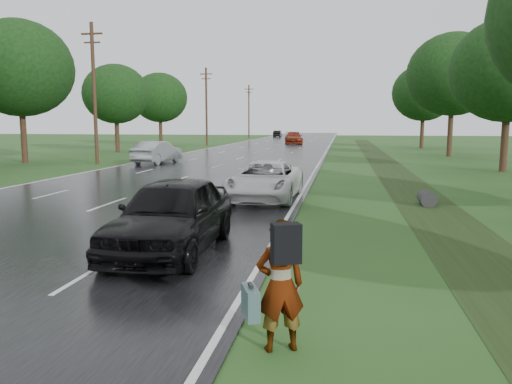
{
  "coord_description": "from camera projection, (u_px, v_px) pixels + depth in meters",
  "views": [
    {
      "loc": [
        8.42,
        -8.81,
        3.01
      ],
      "look_at": [
        6.33,
        3.24,
        1.3
      ],
      "focal_mm": 35.0,
      "sensor_mm": 36.0,
      "label": 1
    }
  ],
  "objects": [
    {
      "name": "road",
      "position": [
        264.0,
        150.0,
        54.34
      ],
      "size": [
        14.0,
        180.0,
        0.04
      ],
      "primitive_type": "cube",
      "color": "black",
      "rests_on": "ground"
    },
    {
      "name": "edge_stripe_east",
      "position": [
        327.0,
        150.0,
        53.2
      ],
      "size": [
        0.12,
        180.0,
        0.01
      ],
      "primitive_type": "cube",
      "color": "silver",
      "rests_on": "road"
    },
    {
      "name": "edge_stripe_west",
      "position": [
        204.0,
        149.0,
        55.48
      ],
      "size": [
        0.12,
        180.0,
        0.01
      ],
      "primitive_type": "cube",
      "color": "silver",
      "rests_on": "road"
    },
    {
      "name": "center_line",
      "position": [
        264.0,
        150.0,
        54.34
      ],
      "size": [
        0.12,
        180.0,
        0.01
      ],
      "primitive_type": "cube",
      "color": "silver",
      "rests_on": "road"
    },
    {
      "name": "drainage_ditch",
      "position": [
        400.0,
        178.0,
        26.74
      ],
      "size": [
        2.2,
        120.0,
        0.56
      ],
      "color": "black",
      "rests_on": "ground"
    },
    {
      "name": "utility_pole_mid",
      "position": [
        94.0,
        91.0,
        35.66
      ],
      "size": [
        1.6,
        0.26,
        10.0
      ],
      "color": "#3D2419",
      "rests_on": "ground"
    },
    {
      "name": "utility_pole_far",
      "position": [
        206.0,
        105.0,
        64.94
      ],
      "size": [
        1.6,
        0.26,
        10.0
      ],
      "color": "#3D2419",
      "rests_on": "ground"
    },
    {
      "name": "utility_pole_distant",
      "position": [
        249.0,
        111.0,
        94.21
      ],
      "size": [
        1.6,
        0.26,
        10.0
      ],
      "color": "#3D2419",
      "rests_on": "ground"
    },
    {
      "name": "tree_east_c",
      "position": [
        509.0,
        70.0,
        29.92
      ],
      "size": [
        7.0,
        7.0,
        9.29
      ],
      "color": "#3D2419",
      "rests_on": "ground"
    },
    {
      "name": "tree_east_d",
      "position": [
        453.0,
        74.0,
        43.51
      ],
      "size": [
        8.0,
        8.0,
        10.76
      ],
      "color": "#3D2419",
      "rests_on": "ground"
    },
    {
      "name": "tree_east_f",
      "position": [
        424.0,
        93.0,
        57.33
      ],
      "size": [
        7.2,
        7.2,
        9.62
      ],
      "color": "#3D2419",
      "rests_on": "ground"
    },
    {
      "name": "tree_west_c",
      "position": [
        19.0,
        68.0,
        36.4
      ],
      "size": [
        7.8,
        7.8,
        10.43
      ],
      "color": "#3D2419",
      "rests_on": "ground"
    },
    {
      "name": "tree_west_d",
      "position": [
        116.0,
        94.0,
        50.08
      ],
      "size": [
        6.6,
        6.6,
        8.8
      ],
      "color": "#3D2419",
      "rests_on": "ground"
    },
    {
      "name": "tree_west_f",
      "position": [
        160.0,
        98.0,
        63.8
      ],
      "size": [
        7.0,
        7.0,
        9.29
      ],
      "color": "#3D2419",
      "rests_on": "ground"
    },
    {
      "name": "pedestrian",
      "position": [
        279.0,
        284.0,
        6.52
      ],
      "size": [
        0.94,
        0.73,
        1.78
      ],
      "rotation": [
        0.0,
        0.0,
        3.53
      ],
      "color": "#A5998C",
      "rests_on": "ground"
    },
    {
      "name": "white_pickup",
      "position": [
        266.0,
        180.0,
        19.34
      ],
      "size": [
        2.61,
        5.38,
        1.47
      ],
      "primitive_type": "imported",
      "rotation": [
        0.0,
        0.0,
        -0.03
      ],
      "color": "silver",
      "rests_on": "road"
    },
    {
      "name": "dark_sedan",
      "position": [
        172.0,
        214.0,
        11.48
      ],
      "size": [
        2.08,
        5.1,
        1.73
      ],
      "primitive_type": "imported",
      "rotation": [
        0.0,
        0.0,
        0.01
      ],
      "color": "black",
      "rests_on": "road"
    },
    {
      "name": "silver_sedan",
      "position": [
        157.0,
        152.0,
        36.29
      ],
      "size": [
        2.28,
        5.1,
        1.62
      ],
      "primitive_type": "imported",
      "rotation": [
        0.0,
        0.0,
        3.03
      ],
      "color": "gray",
      "rests_on": "road"
    },
    {
      "name": "far_car_red",
      "position": [
        294.0,
        138.0,
        69.55
      ],
      "size": [
        3.17,
        5.98,
        1.65
      ],
      "primitive_type": "imported",
      "rotation": [
        0.0,
        0.0,
        0.16
      ],
      "color": "maroon",
      "rests_on": "road"
    },
    {
      "name": "far_car_dark",
      "position": [
        278.0,
        134.0,
        99.42
      ],
      "size": [
        1.51,
        4.09,
        1.34
      ],
      "primitive_type": "imported",
      "rotation": [
        0.0,
        0.0,
        3.17
      ],
      "color": "black",
      "rests_on": "road"
    }
  ]
}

